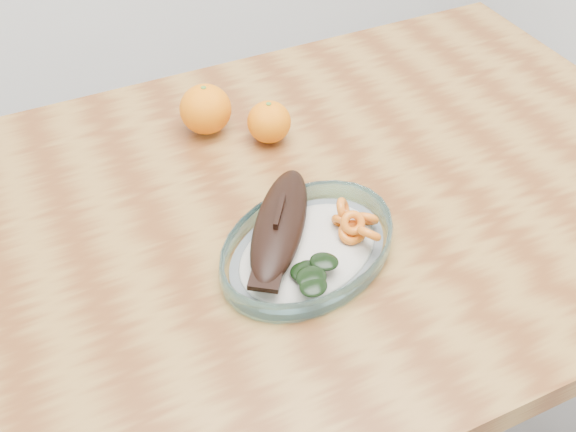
{
  "coord_description": "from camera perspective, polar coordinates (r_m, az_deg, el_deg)",
  "views": [
    {
      "loc": [
        -0.36,
        -0.68,
        1.42
      ],
      "look_at": [
        -0.05,
        -0.04,
        0.77
      ],
      "focal_mm": 45.0,
      "sensor_mm": 36.0,
      "label": 1
    }
  ],
  "objects": [
    {
      "name": "plated_meal",
      "position": [
        0.93,
        1.5,
        -2.27
      ],
      "size": [
        0.61,
        0.61,
        0.08
      ],
      "rotation": [
        0.0,
        0.0,
        0.4
      ],
      "color": "white",
      "rests_on": "dining_table"
    },
    {
      "name": "orange_right",
      "position": [
        1.11,
        -1.51,
        7.44
      ],
      "size": [
        0.07,
        0.07,
        0.07
      ],
      "primitive_type": "sphere",
      "color": "orange",
      "rests_on": "dining_table"
    },
    {
      "name": "dining_table",
      "position": [
        1.09,
        1.41,
        -2.64
      ],
      "size": [
        1.2,
        0.8,
        0.75
      ],
      "color": "brown",
      "rests_on": "ground"
    },
    {
      "name": "orange_left",
      "position": [
        1.13,
        -6.53,
        8.39
      ],
      "size": [
        0.08,
        0.08,
        0.08
      ],
      "primitive_type": "sphere",
      "color": "orange",
      "rests_on": "dining_table"
    }
  ]
}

